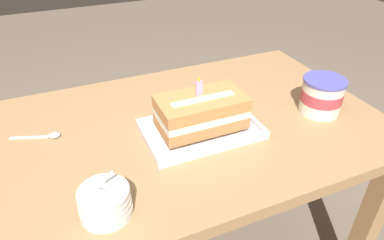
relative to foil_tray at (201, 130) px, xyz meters
The scene contains 6 objects.
dining_table 0.12m from the foil_tray, 120.87° to the left, with size 1.21×0.75×0.69m.
foil_tray is the anchor object (origin of this frame).
birthday_cake 0.06m from the foil_tray, 90.00° to the right, with size 0.24×0.13×0.15m.
bowl_stack 0.37m from the foil_tray, 148.13° to the right, with size 0.11×0.11×0.11m.
ice_cream_tub 0.40m from the foil_tray, ahead, with size 0.13×0.13×0.11m.
serving_spoon_near_tray 0.43m from the foil_tray, 160.18° to the left, with size 0.14×0.06×0.01m.
Camera 1 is at (-0.31, -0.80, 1.28)m, focal length 32.41 mm.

